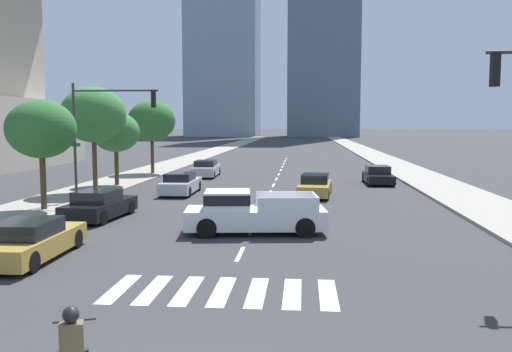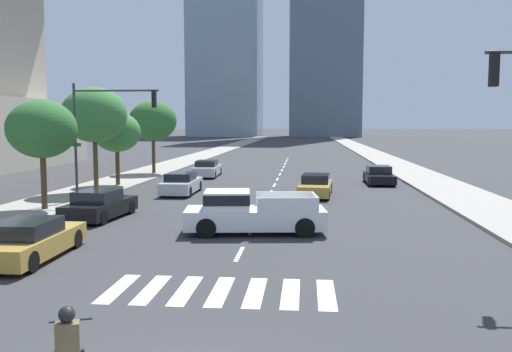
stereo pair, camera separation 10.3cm
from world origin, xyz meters
The scene contains 17 objects.
sidewalk_east centered at (11.28, 30.00, 0.07)m, with size 4.00×260.00×0.15m, color gray.
sidewalk_west centered at (-11.28, 30.00, 0.07)m, with size 4.00×260.00×0.15m, color gray.
crosswalk_near centered at (0.00, 5.96, 0.00)m, with size 5.85×2.51×0.01m.
lane_divider_center centered at (0.00, 33.96, 0.00)m, with size 0.14×50.00×0.01m.
pickup_truck centered at (-0.07, 13.39, 0.81)m, with size 5.63×2.60×1.67m.
sedan_gold_0 centered at (2.76, 24.57, 0.59)m, with size 2.18×4.87×1.28m.
sedan_black_1 centered at (-7.08, 15.93, 0.60)m, with size 2.24×4.40×1.31m.
sedan_gold_2 centered at (-6.54, 8.68, 0.59)m, with size 1.91×4.67×1.28m.
sedan_black_3 centered at (7.36, 31.42, 0.58)m, with size 1.86×4.35×1.28m.
sedan_silver_4 centered at (-5.75, 35.43, 0.62)m, with size 1.93×4.78×1.32m.
sedan_silver_5 centered at (-5.38, 24.76, 0.61)m, with size 1.84×4.57×1.31m.
traffic_signal_far centered at (-8.43, 20.43, 4.43)m, with size 4.88×0.28×6.25m.
street_tree_nearest centered at (-10.48, 17.58, 4.00)m, with size 3.30×3.30×5.27m.
street_tree_second centered at (-10.48, 24.12, 4.78)m, with size 3.88×3.88×6.30m.
street_tree_third centered at (-10.48, 27.92, 3.69)m, with size 3.16×3.16×4.90m.
street_tree_fourth centered at (-10.48, 36.61, 4.49)m, with size 3.92×3.92×6.02m.
office_tower_left_skyline centered at (-24.53, 173.81, 38.97)m, with size 22.91×23.84×79.00m.
Camera 2 is at (2.15, -7.39, 4.30)m, focal length 37.94 mm.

